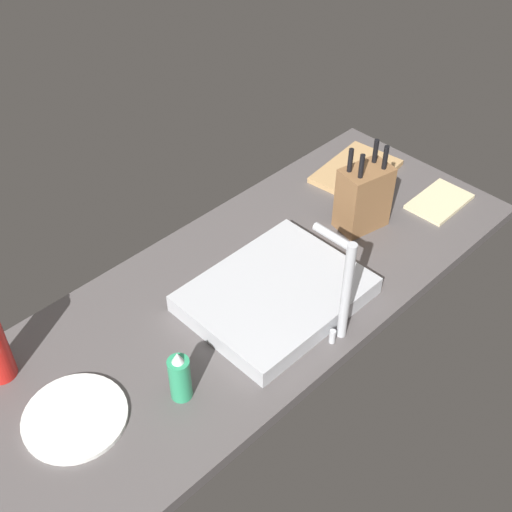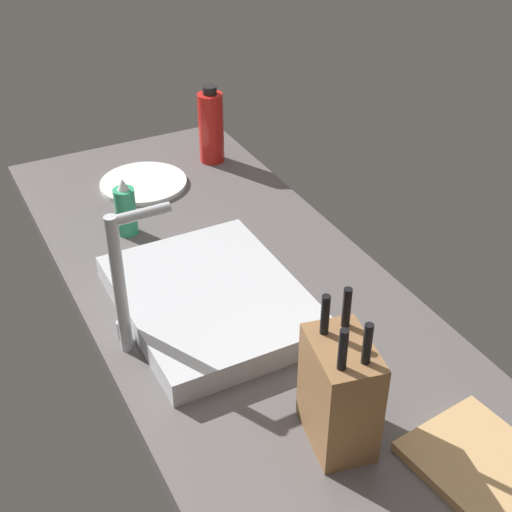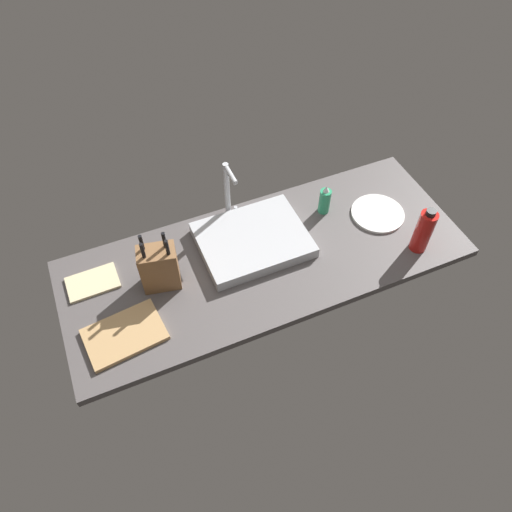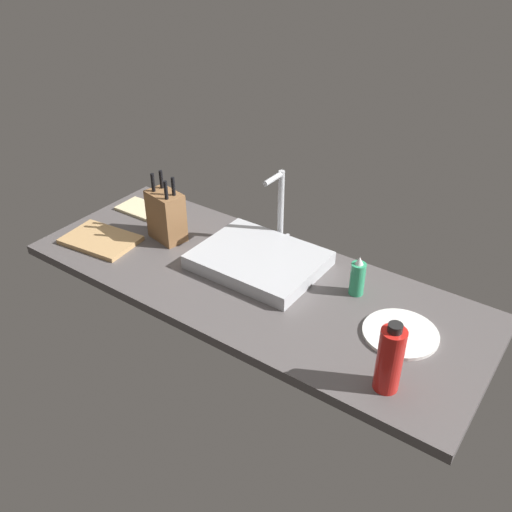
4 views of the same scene
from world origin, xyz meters
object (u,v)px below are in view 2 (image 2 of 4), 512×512
water_bottle (211,127)px  dinner_plate (144,183)px  sink_basin (211,300)px  soap_bottle (126,210)px  faucet (123,275)px  cutting_board (498,478)px  knife_block (340,392)px

water_bottle → dinner_plate: water_bottle is taller
sink_basin → soap_bottle: size_ratio=3.03×
faucet → dinner_plate: size_ratio=1.27×
cutting_board → dinner_plate: 119.02cm
soap_bottle → dinner_plate: (21.07, -11.61, -5.83)cm
sink_basin → soap_bottle: (36.62, 5.48, 3.85)cm
sink_basin → cutting_board: (-60.29, -21.87, -1.68)cm
faucet → knife_block: (-37.37, -22.80, -6.77)cm
sink_basin → faucet: 23.53cm
cutting_board → water_bottle: 123.73cm
cutting_board → knife_block: bearing=41.5°
dinner_plate → cutting_board: bearing=-172.4°
cutting_board → soap_bottle: (96.91, 27.35, 5.53)cm
soap_bottle → sink_basin: bearing=-171.5°
sink_basin → faucet: (-3.26, 18.34, 14.38)cm
dinner_plate → soap_bottle: bearing=151.1°
faucet → dinner_plate: faucet is taller
dinner_plate → faucet: bearing=158.1°
faucet → soap_bottle: (39.88, -12.86, -10.53)cm
knife_block → soap_bottle: (77.26, 9.95, -3.76)cm
cutting_board → dinner_plate: cutting_board is taller
sink_basin → cutting_board: bearing=-160.1°
cutting_board → soap_bottle: soap_bottle is taller
soap_bottle → faucet: bearing=162.1°
sink_basin → knife_block: bearing=-173.7°
faucet → soap_bottle: size_ratio=2.03×
faucet → knife_block: 44.30cm
faucet → dinner_plate: (60.95, -24.47, -16.36)cm
sink_basin → cutting_board: sink_basin is taller
sink_basin → dinner_plate: (57.69, -6.13, -1.98)cm
knife_block → sink_basin: bearing=17.9°
water_bottle → cutting_board: bearing=176.7°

